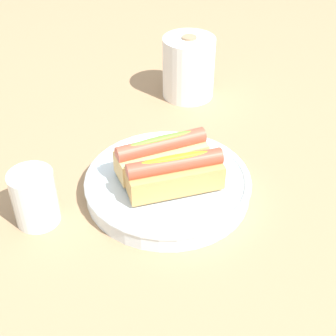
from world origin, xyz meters
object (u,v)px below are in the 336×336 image
Objects in this scene: hotdog_front at (175,174)px; water_glass at (35,200)px; serving_bowl at (168,185)px; hotdog_back at (161,155)px; paper_towel_roll at (188,67)px.

hotdog_front is 1.74× the size of water_glass.
water_glass is (-0.21, -0.04, 0.02)m from serving_bowl.
water_glass is at bearing -161.34° from hotdog_back.
hotdog_front is at bearing 3.90° from water_glass.
hotdog_back is at bearing -105.79° from paper_towel_roll.
water_glass is at bearing -168.82° from serving_bowl.
hotdog_front is 0.22m from water_glass.
paper_towel_roll is (0.07, 0.35, 0.00)m from hotdog_front.
water_glass is 0.47m from paper_towel_roll.
serving_bowl is 3.04× the size of water_glass.
hotdog_front and hotdog_back have the same top height.
serving_bowl is at bearing -103.24° from paper_towel_roll.
hotdog_front is (0.01, -0.03, 0.04)m from serving_bowl.
serving_bowl is 1.75× the size of hotdog_front.
hotdog_front reaches higher than water_glass.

